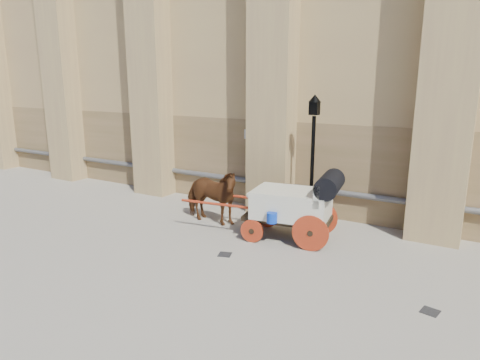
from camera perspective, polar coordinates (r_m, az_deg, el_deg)
The scene contains 6 objects.
ground at distance 10.96m, azimuth 0.39°, elevation -10.02°, with size 90.00×90.00×0.00m, color gray.
horse at distance 13.06m, azimuth -3.96°, elevation -2.11°, with size 0.94×2.06×1.74m, color #593118.
carriage at distance 11.76m, azimuth 7.58°, elevation -3.04°, with size 4.59×1.82×1.95m.
street_lamp at distance 12.71m, azimuth 9.64°, elevation 2.96°, with size 0.37×0.37×3.92m.
drain_grate_near at distance 11.00m, azimuth -2.04°, elevation -9.90°, with size 0.32×0.32×0.01m, color black.
drain_grate_far at distance 9.31m, azimuth 24.01°, elevation -15.73°, with size 0.32×0.32×0.01m, color black.
Camera 1 is at (4.99, -8.74, 4.36)m, focal length 32.00 mm.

